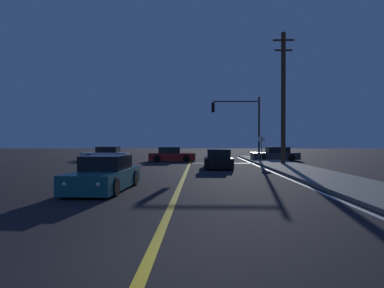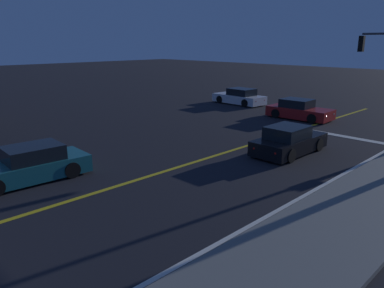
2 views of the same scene
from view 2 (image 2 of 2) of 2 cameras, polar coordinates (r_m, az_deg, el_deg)
The scene contains 8 objects.
sidewalk_right at distance 11.44m, azimuth 21.11°, elevation -12.02°, with size 3.20×44.42×0.15m, color slate.
lane_line_center at distance 15.45m, azimuth -3.71°, elevation -4.05°, with size 0.20×41.95×0.01m, color gold.
lane_line_edge_right at distance 12.22m, azimuth 13.11°, elevation -9.88°, with size 0.16×41.95×0.01m, color silver.
stop_bar at distance 22.54m, azimuth 22.64°, elevation 1.03°, with size 5.56×0.50×0.01m, color silver.
car_following_oncoming_white at distance 32.24m, azimuth 7.32°, elevation 7.16°, with size 4.62×2.09×1.34m.
car_mid_block_red at distance 26.79m, azimuth 16.12°, elevation 5.00°, with size 4.42×2.12×1.34m.
car_distant_tail_black at distance 18.25m, azimuth 14.66°, elevation 0.42°, with size 1.92×4.24×1.34m.
car_side_waiting_teal at distance 15.49m, azimuth -23.78°, elevation -3.08°, with size 2.05×4.57×1.34m.
Camera 2 is at (11.05, 2.85, 5.15)m, focal length 34.69 mm.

